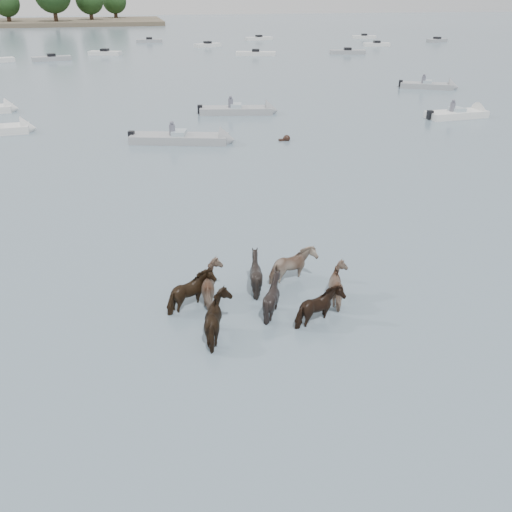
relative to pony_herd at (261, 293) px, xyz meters
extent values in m
plane|color=#4D6270|center=(-1.66, -0.25, -0.41)|extent=(400.00, 400.00, 0.00)
imported|color=black|center=(-2.02, 0.35, -0.01)|extent=(1.66, 1.48, 1.30)
imported|color=#A2806E|center=(-1.25, 0.72, -0.01)|extent=(1.41, 1.54, 1.30)
imported|color=black|center=(0.07, 1.03, 0.01)|extent=(1.63, 1.60, 1.34)
imported|color=#8A6D5E|center=(1.32, 1.24, 0.01)|extent=(1.73, 1.24, 1.33)
imported|color=black|center=(-1.42, -1.29, 0.03)|extent=(1.43, 1.58, 1.38)
imported|color=black|center=(0.23, -0.41, 0.00)|extent=(1.48, 1.40, 1.31)
imported|color=black|center=(1.33, -1.26, -0.03)|extent=(1.64, 1.28, 1.26)
imported|color=tan|center=(2.41, -0.24, -0.03)|extent=(1.31, 1.45, 1.26)
sphere|color=black|center=(6.10, 18.29, -0.29)|extent=(0.44, 0.44, 0.44)
cube|color=black|center=(5.85, 18.29, -0.39)|extent=(0.50, 0.22, 0.18)
cone|color=silver|center=(-9.57, 24.38, -0.21)|extent=(1.04, 1.67, 1.60)
cube|color=gray|center=(-0.35, 19.30, -0.21)|extent=(6.05, 3.19, 0.55)
cone|color=gray|center=(2.45, 18.47, -0.21)|extent=(1.32, 1.79, 1.60)
cube|color=#99ADB7|center=(-0.35, 19.30, 0.14)|extent=(1.08, 1.30, 0.35)
cube|color=black|center=(-3.14, 20.12, -0.06)|extent=(0.43, 0.43, 0.60)
cylinder|color=#595966|center=(-0.75, 19.30, 0.34)|extent=(0.36, 0.36, 0.70)
sphere|color=#595966|center=(-0.75, 19.30, 0.79)|extent=(0.24, 0.24, 0.24)
cube|color=gray|center=(4.65, 26.78, -0.21)|extent=(5.55, 2.59, 0.55)
cone|color=gray|center=(7.27, 26.27, -0.21)|extent=(1.19, 1.74, 1.60)
cube|color=#99ADB7|center=(4.65, 26.78, 0.14)|extent=(1.00, 1.25, 0.35)
cube|color=black|center=(2.03, 27.29, -0.06)|extent=(0.41, 0.41, 0.60)
cylinder|color=#595966|center=(4.25, 26.78, 0.34)|extent=(0.36, 0.36, 0.70)
sphere|color=#595966|center=(4.25, 26.78, 0.79)|extent=(0.24, 0.24, 0.24)
cube|color=silver|center=(19.82, 21.73, -0.21)|extent=(4.54, 1.93, 0.55)
cone|color=silver|center=(22.03, 21.90, -0.21)|extent=(1.02, 1.66, 1.60)
cube|color=#99ADB7|center=(19.82, 21.73, 0.14)|extent=(0.88, 1.18, 0.35)
cube|color=black|center=(17.61, 21.56, -0.06)|extent=(0.38, 0.38, 0.60)
cylinder|color=#595966|center=(19.42, 21.73, 0.34)|extent=(0.36, 0.36, 0.70)
sphere|color=#595966|center=(19.42, 21.73, 0.79)|extent=(0.24, 0.24, 0.24)
cube|color=gray|center=(24.26, 33.90, -0.21)|extent=(4.96, 3.68, 0.55)
cone|color=gray|center=(26.35, 32.76, -0.21)|extent=(1.55, 1.84, 1.60)
cube|color=#99ADB7|center=(24.26, 33.90, 0.14)|extent=(1.24, 1.37, 0.35)
cube|color=black|center=(22.16, 35.03, -0.06)|extent=(0.47, 0.47, 0.60)
cylinder|color=#595966|center=(23.86, 33.90, 0.34)|extent=(0.36, 0.36, 0.70)
sphere|color=#595966|center=(23.86, 33.90, 0.79)|extent=(0.24, 0.24, 0.24)
cone|color=silver|center=(-11.69, 31.51, -0.21)|extent=(0.95, 1.63, 1.60)
cube|color=gray|center=(-12.05, 64.86, -0.19)|extent=(5.02, 2.46, 0.60)
cube|color=black|center=(-12.05, 64.86, 0.19)|extent=(1.18, 1.18, 0.50)
cube|color=silver|center=(-5.41, 69.93, -0.19)|extent=(4.71, 3.11, 0.60)
cube|color=black|center=(-5.41, 69.93, 0.19)|extent=(1.31, 1.31, 0.50)
cube|color=gray|center=(1.79, 88.68, -0.19)|extent=(4.57, 1.81, 0.60)
cube|color=black|center=(1.79, 88.68, 0.19)|extent=(1.07, 1.07, 0.50)
cube|color=silver|center=(10.42, 78.39, -0.19)|extent=(4.55, 2.92, 0.60)
cube|color=black|center=(10.42, 78.39, 0.19)|extent=(1.29, 1.29, 0.50)
cube|color=silver|center=(15.04, 64.44, -0.19)|extent=(5.69, 2.98, 0.60)
cube|color=black|center=(15.04, 64.44, 0.19)|extent=(1.24, 1.24, 0.50)
cube|color=silver|center=(21.44, 89.12, -0.19)|extent=(5.27, 2.54, 0.60)
cube|color=black|center=(21.44, 89.12, 0.19)|extent=(1.19, 1.19, 0.50)
cube|color=gray|center=(28.31, 63.53, -0.19)|extent=(5.17, 2.64, 0.60)
cube|color=black|center=(28.31, 63.53, 0.19)|extent=(1.21, 1.21, 0.50)
cube|color=silver|center=(37.19, 73.10, -0.19)|extent=(4.30, 2.22, 0.60)
cube|color=black|center=(37.19, 73.10, 0.19)|extent=(1.17, 1.17, 0.50)
cube|color=silver|center=(41.33, 87.67, -0.19)|extent=(4.58, 2.56, 0.60)
cube|color=black|center=(41.33, 87.67, 0.19)|extent=(1.22, 1.22, 0.50)
cube|color=gray|center=(50.77, 77.92, -0.19)|extent=(4.30, 2.98, 0.60)
cube|color=black|center=(50.77, 77.92, 0.19)|extent=(1.32, 1.32, 0.50)
cylinder|color=#382619|center=(-29.56, 143.87, 1.03)|extent=(1.00, 1.00, 2.89)
sphere|color=black|center=(-29.56, 143.87, 4.80)|extent=(6.41, 6.41, 6.41)
cylinder|color=#382619|center=(-18.25, 142.45, 1.57)|extent=(1.00, 1.00, 3.97)
cylinder|color=#382619|center=(-9.82, 148.49, 1.18)|extent=(1.00, 1.00, 3.18)
sphere|color=black|center=(-9.82, 148.49, 5.34)|extent=(7.07, 7.07, 7.07)
cylinder|color=#382619|center=(-3.51, 157.49, 1.05)|extent=(1.00, 1.00, 2.93)
sphere|color=black|center=(-3.51, 157.49, 4.87)|extent=(6.50, 6.50, 6.50)
camera|label=1|loc=(-3.27, -13.19, 7.93)|focal=37.85mm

